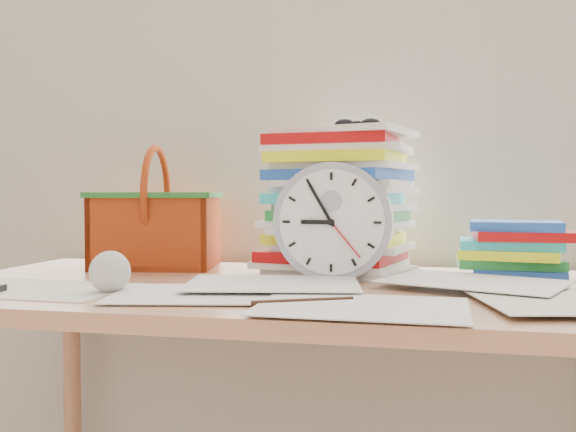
% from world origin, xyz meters
% --- Properties ---
extents(curtain, '(2.40, 0.01, 2.50)m').
position_xyz_m(curtain, '(0.00, 1.98, 1.30)').
color(curtain, beige).
rests_on(curtain, room_shell).
extents(desk, '(1.40, 0.70, 0.75)m').
position_xyz_m(desk, '(0.00, 1.60, 0.68)').
color(desk, '#B67C55').
rests_on(desk, ground).
extents(paper_stack, '(0.36, 0.31, 0.31)m').
position_xyz_m(paper_stack, '(0.06, 1.80, 0.91)').
color(paper_stack, white).
rests_on(paper_stack, desk).
extents(clock, '(0.24, 0.05, 0.24)m').
position_xyz_m(clock, '(0.07, 1.67, 0.87)').
color(clock, '#9C9FAA').
rests_on(clock, desk).
extents(sunglasses, '(0.12, 0.10, 0.03)m').
position_xyz_m(sunglasses, '(0.10, 1.80, 1.08)').
color(sunglasses, black).
rests_on(sunglasses, paper_stack).
extents(book_stack, '(0.26, 0.21, 0.12)m').
position_xyz_m(book_stack, '(0.44, 1.80, 0.81)').
color(book_stack, white).
rests_on(book_stack, desk).
extents(basket, '(0.32, 0.26, 0.28)m').
position_xyz_m(basket, '(-0.37, 1.81, 0.89)').
color(basket, '#B83F12').
rests_on(basket, desk).
extents(crumpled_ball, '(0.07, 0.07, 0.07)m').
position_xyz_m(crumpled_ball, '(-0.29, 1.43, 0.79)').
color(crumpled_ball, silver).
rests_on(crumpled_ball, desk).
extents(pen, '(0.15, 0.08, 0.01)m').
position_xyz_m(pen, '(0.07, 1.38, 0.76)').
color(pen, black).
rests_on(pen, desk).
extents(scattered_papers, '(1.26, 0.42, 0.02)m').
position_xyz_m(scattered_papers, '(0.00, 1.60, 0.76)').
color(scattered_papers, white).
rests_on(scattered_papers, desk).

